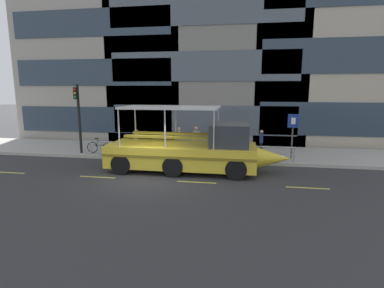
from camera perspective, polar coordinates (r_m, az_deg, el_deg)
The scene contains 14 objects.
ground_plane at distance 14.96m, azimuth -7.95°, elevation -5.94°, with size 120.00×120.00×0.00m, color #333335.
sidewalk at distance 20.19m, azimuth -3.17°, elevation -1.34°, with size 32.00×4.80×0.18m, color #A8A59E.
curb_edge at distance 17.83m, azimuth -4.95°, elevation -2.93°, with size 32.00×0.18×0.18m, color #B2ADA3.
lane_centreline at distance 14.38m, azimuth -8.71°, elevation -6.62°, with size 25.80×0.12×0.01m.
office_tower_right at distance 27.68m, azimuth 23.39°, elevation 22.84°, with size 10.17×8.56×21.08m.
curb_guardrail at distance 17.76m, azimuth -0.96°, elevation -0.85°, with size 12.23×0.09×0.81m.
traffic_light_pole at distance 20.04m, azimuth -20.58°, elevation 5.65°, with size 0.24×0.46×4.27m.
parking_sign at distance 18.08m, azimuth 18.40°, elevation 2.72°, with size 0.60×0.12×2.59m.
leaned_bicycle at distance 19.86m, azimuth -16.89°, elevation -0.59°, with size 1.74×0.46×0.96m.
duck_tour_boat at distance 15.43m, azimuth 0.02°, elevation -1.24°, with size 9.34×2.69×3.29m.
pedestrian_near_bow at distance 18.94m, azimuth 12.88°, elevation 0.76°, with size 0.23×0.43×1.53m.
pedestrian_mid_left at distance 18.39m, azimuth 0.80°, elevation 1.17°, with size 0.51×0.24×1.76m.
pedestrian_mid_right at distance 19.36m, azimuth -2.42°, elevation 1.34°, with size 0.24×0.45×1.60m.
pedestrian_near_stern at distance 19.37m, azimuth -10.38°, elevation 1.02°, with size 0.29×0.38×1.51m.
Camera 1 is at (4.42, -13.67, 4.16)m, focal length 28.39 mm.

